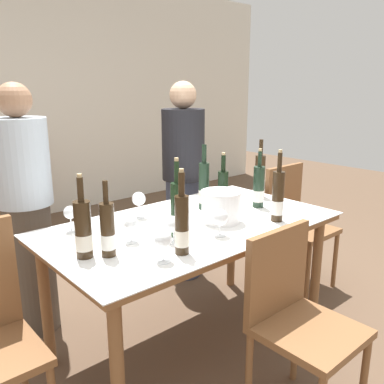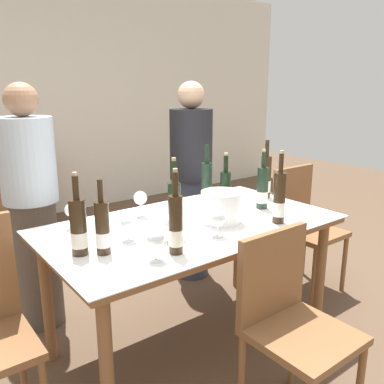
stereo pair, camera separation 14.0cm
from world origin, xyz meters
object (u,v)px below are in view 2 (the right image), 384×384
wine_glass_4 (127,223)px  wine_glass_5 (140,199)px  wine_bottle_4 (279,199)px  wine_bottle_2 (79,228)px  wine_bottle_3 (176,225)px  wine_bottle_5 (102,229)px  wine_glass_3 (155,240)px  chair_near_front (289,315)px  ice_bucket (221,206)px  person_host (32,211)px  wine_bottle_0 (174,210)px  chair_right_end (302,220)px  wine_bottle_8 (207,187)px  wine_glass_0 (217,218)px  wine_bottle_6 (225,192)px  wine_bottle_1 (262,189)px  wine_glass_2 (170,225)px  dining_table (192,236)px  wine_bottle_7 (266,178)px  wine_glass_1 (71,211)px  person_guest_left (191,183)px

wine_glass_4 → wine_glass_5: (0.25, 0.30, 0.02)m
wine_bottle_4 → wine_glass_5: bearing=134.9°
wine_bottle_2 → wine_bottle_3: 0.44m
wine_bottle_2 → wine_bottle_5: wine_bottle_2 is taller
wine_glass_3 → chair_near_front: wine_glass_3 is taller
wine_bottle_3 → ice_bucket: bearing=24.1°
wine_bottle_2 → wine_glass_5: 0.59m
wine_bottle_4 → person_host: bearing=133.6°
wine_bottle_0 → chair_right_end: 1.38m
chair_near_front → wine_bottle_8: bearing=75.6°
wine_bottle_2 → wine_bottle_5: 0.11m
ice_bucket → wine_glass_0: bearing=-136.4°
wine_bottle_2 → wine_bottle_5: size_ratio=1.10×
wine_bottle_6 → wine_glass_0: (-0.31, -0.29, -0.03)m
wine_bottle_1 → wine_glass_2: bearing=-171.0°
dining_table → chair_right_end: bearing=4.4°
chair_right_end → wine_glass_4: bearing=-175.8°
wine_bottle_3 → wine_bottle_6: 0.69m
wine_bottle_0 → wine_glass_3: bearing=-140.3°
wine_bottle_0 → wine_bottle_1: (0.72, 0.07, -0.01)m
wine_glass_0 → wine_bottle_5: bearing=164.5°
wine_bottle_5 → wine_bottle_2: bearing=147.0°
wine_glass_5 → chair_right_end: bearing=-8.2°
wine_bottle_1 → wine_bottle_4: bearing=-118.4°
wine_bottle_7 → wine_bottle_6: bearing=-169.6°
wine_bottle_3 → wine_glass_2: 0.15m
wine_glass_4 → person_host: bearing=105.2°
dining_table → wine_glass_1: wine_glass_1 is taller
wine_bottle_0 → wine_bottle_3: size_ratio=1.02×
chair_near_front → chair_right_end: 1.35m
chair_right_end → ice_bucket: bearing=-169.8°
wine_glass_2 → person_host: 1.03m
wine_bottle_7 → wine_glass_0: bearing=-154.0°
wine_bottle_8 → wine_glass_1: (-0.81, 0.16, -0.04)m
wine_bottle_0 → wine_bottle_7: size_ratio=1.02×
chair_right_end → wine_bottle_8: bearing=175.4°
wine_bottle_7 → dining_table: bearing=-170.5°
wine_bottle_2 → wine_glass_0: wine_bottle_2 is taller
wine_glass_0 → chair_right_end: chair_right_end is taller
dining_table → wine_glass_3: (-0.44, -0.31, 0.18)m
wine_bottle_5 → wine_glass_2: 0.33m
wine_bottle_6 → wine_glass_4: bearing=-174.6°
wine_glass_0 → ice_bucket: bearing=43.6°
chair_near_front → wine_bottle_6: bearing=70.0°
wine_glass_2 → wine_glass_5: size_ratio=0.87×
wine_bottle_3 → wine_bottle_4: wine_bottle_4 is taller
wine_bottle_2 → person_guest_left: size_ratio=0.25×
wine_bottle_2 → wine_bottle_8: 0.93m
wine_bottle_2 → wine_glass_1: size_ratio=2.72×
wine_glass_5 → person_host: person_host is taller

